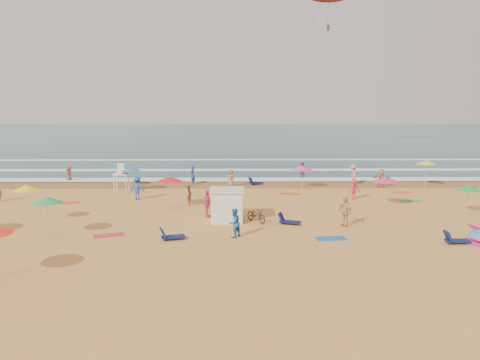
{
  "coord_description": "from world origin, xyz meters",
  "views": [
    {
      "loc": [
        1.97,
        -31.32,
        7.54
      ],
      "look_at": [
        2.44,
        6.0,
        1.5
      ],
      "focal_mm": 35.0,
      "sensor_mm": 36.0,
      "label": 1
    }
  ],
  "objects": [
    {
      "name": "ground",
      "position": [
        0.0,
        0.0,
        0.0
      ],
      "size": [
        220.0,
        220.0,
        0.0
      ],
      "primitive_type": "plane",
      "color": "gold",
      "rests_on": "ground"
    },
    {
      "name": "ocean",
      "position": [
        0.0,
        84.0,
        0.0
      ],
      "size": [
        220.0,
        140.0,
        0.18
      ],
      "primitive_type": "cube",
      "color": "#0C4756",
      "rests_on": "ground"
    },
    {
      "name": "wet_sand",
      "position": [
        0.0,
        12.5,
        0.01
      ],
      "size": [
        220.0,
        220.0,
        0.0
      ],
      "primitive_type": "plane",
      "color": "olive",
      "rests_on": "ground"
    },
    {
      "name": "surf_foam",
      "position": [
        0.0,
        21.32,
        0.1
      ],
      "size": [
        200.0,
        18.7,
        0.05
      ],
      "color": "white",
      "rests_on": "ground"
    },
    {
      "name": "cabana",
      "position": [
        1.5,
        -1.49,
        1.0
      ],
      "size": [
        2.0,
        2.0,
        2.0
      ],
      "primitive_type": "cube",
      "color": "silver",
      "rests_on": "ground"
    },
    {
      "name": "cabana_roof",
      "position": [
        1.5,
        -1.49,
        2.06
      ],
      "size": [
        2.2,
        2.2,
        0.12
      ],
      "primitive_type": "cube",
      "color": "silver",
      "rests_on": "cabana"
    },
    {
      "name": "bicycle",
      "position": [
        3.4,
        -1.79,
        0.46
      ],
      "size": [
        1.54,
        1.76,
        0.92
      ],
      "primitive_type": "imported",
      "rotation": [
        0.0,
        0.0,
        0.65
      ],
      "color": "black",
      "rests_on": "ground"
    },
    {
      "name": "lifeguard_stand",
      "position": [
        -7.89,
        9.04,
        1.05
      ],
      "size": [
        1.2,
        1.2,
        2.1
      ],
      "primitive_type": null,
      "color": "white",
      "rests_on": "ground"
    },
    {
      "name": "beach_umbrellas",
      "position": [
        1.55,
        -0.59,
        2.14
      ],
      "size": [
        55.28,
        25.03,
        0.79
      ],
      "color": "orange",
      "rests_on": "ground"
    },
    {
      "name": "loungers",
      "position": [
        3.98,
        -1.68,
        0.17
      ],
      "size": [
        52.48,
        24.08,
        0.34
      ],
      "color": "#0E1546",
      "rests_on": "ground"
    },
    {
      "name": "towels",
      "position": [
        1.58,
        -1.34,
        0.01
      ],
      "size": [
        41.66,
        23.18,
        0.03
      ],
      "color": "red",
      "rests_on": "ground"
    },
    {
      "name": "beachgoers",
      "position": [
        2.29,
        6.46,
        0.86
      ],
      "size": [
        34.99,
        24.21,
        2.15
      ],
      "color": "#264CB2",
      "rests_on": "ground"
    }
  ]
}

